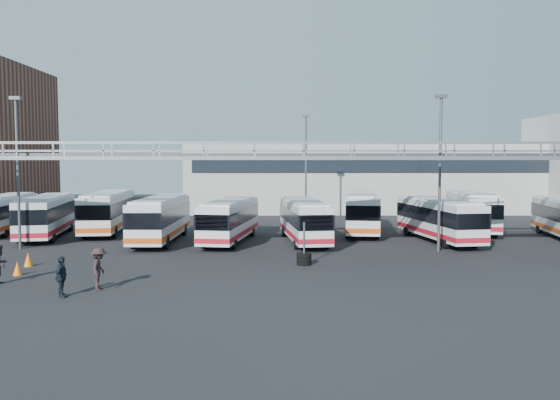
{
  "coord_description": "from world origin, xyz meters",
  "views": [
    {
      "loc": [
        1.47,
        -28.56,
        5.87
      ],
      "look_at": [
        1.56,
        6.0,
        3.46
      ],
      "focal_mm": 35.0,
      "sensor_mm": 36.0,
      "label": 1
    }
  ],
  "objects_px": {
    "bus_2": "(108,210)",
    "pedestrian_c": "(99,269)",
    "bus_4": "(230,219)",
    "cone_right": "(28,259)",
    "bus_8": "(471,209)",
    "cone_left": "(17,268)",
    "bus_6": "(361,211)",
    "bus_7": "(438,218)",
    "light_pole_mid": "(440,164)",
    "bus_1": "(47,214)",
    "bus_5": "(304,219)",
    "light_pole_left": "(18,164)",
    "pedestrian_b": "(0,264)",
    "pedestrian_d": "(61,277)",
    "bus_0": "(5,212)",
    "tire_stack": "(304,258)",
    "light_pole_back": "(306,163)",
    "bus_3": "(161,217)"
  },
  "relations": [
    {
      "from": "bus_2",
      "to": "pedestrian_c",
      "type": "bearing_deg",
      "value": -79.73
    },
    {
      "from": "bus_4",
      "to": "cone_right",
      "type": "relative_size",
      "value": 13.35
    },
    {
      "from": "bus_8",
      "to": "cone_left",
      "type": "relative_size",
      "value": 15.66
    },
    {
      "from": "bus_6",
      "to": "bus_7",
      "type": "height_order",
      "value": "bus_6"
    },
    {
      "from": "bus_4",
      "to": "light_pole_mid",
      "type": "bearing_deg",
      "value": -8.44
    },
    {
      "from": "bus_1",
      "to": "bus_2",
      "type": "distance_m",
      "value": 4.83
    },
    {
      "from": "light_pole_mid",
      "to": "bus_5",
      "type": "relative_size",
      "value": 0.98
    },
    {
      "from": "light_pole_left",
      "to": "pedestrian_b",
      "type": "distance_m",
      "value": 12.35
    },
    {
      "from": "bus_2",
      "to": "pedestrian_d",
      "type": "relative_size",
      "value": 6.3
    },
    {
      "from": "bus_0",
      "to": "pedestrian_c",
      "type": "bearing_deg",
      "value": -62.8
    },
    {
      "from": "bus_5",
      "to": "pedestrian_d",
      "type": "relative_size",
      "value": 5.8
    },
    {
      "from": "bus_1",
      "to": "bus_8",
      "type": "bearing_deg",
      "value": -4.68
    },
    {
      "from": "light_pole_left",
      "to": "bus_2",
      "type": "height_order",
      "value": "light_pole_left"
    },
    {
      "from": "bus_5",
      "to": "cone_left",
      "type": "bearing_deg",
      "value": -149.42
    },
    {
      "from": "light_pole_mid",
      "to": "bus_6",
      "type": "distance_m",
      "value": 10.76
    },
    {
      "from": "pedestrian_d",
      "to": "bus_2",
      "type": "bearing_deg",
      "value": 13.03
    },
    {
      "from": "bus_4",
      "to": "bus_6",
      "type": "relative_size",
      "value": 0.93
    },
    {
      "from": "bus_1",
      "to": "pedestrian_c",
      "type": "distance_m",
      "value": 20.21
    },
    {
      "from": "pedestrian_b",
      "to": "bus_8",
      "type": "bearing_deg",
      "value": -46.53
    },
    {
      "from": "bus_8",
      "to": "tire_stack",
      "type": "xyz_separation_m",
      "value": [
        -14.83,
        -15.06,
        -1.45
      ]
    },
    {
      "from": "light_pole_back",
      "to": "light_pole_left",
      "type": "bearing_deg",
      "value": -145.01
    },
    {
      "from": "bus_7",
      "to": "pedestrian_c",
      "type": "distance_m",
      "value": 25.26
    },
    {
      "from": "light_pole_left",
      "to": "light_pole_mid",
      "type": "xyz_separation_m",
      "value": [
        28.0,
        -1.0,
        0.0
      ]
    },
    {
      "from": "bus_8",
      "to": "pedestrian_c",
      "type": "relative_size",
      "value": 5.75
    },
    {
      "from": "bus_0",
      "to": "pedestrian_c",
      "type": "distance_m",
      "value": 25.07
    },
    {
      "from": "bus_4",
      "to": "bus_6",
      "type": "height_order",
      "value": "bus_6"
    },
    {
      "from": "pedestrian_d",
      "to": "bus_1",
      "type": "bearing_deg",
      "value": 25.33
    },
    {
      "from": "bus_2",
      "to": "tire_stack",
      "type": "relative_size",
      "value": 4.66
    },
    {
      "from": "light_pole_mid",
      "to": "pedestrian_c",
      "type": "distance_m",
      "value": 22.19
    },
    {
      "from": "bus_2",
      "to": "tire_stack",
      "type": "xyz_separation_m",
      "value": [
        15.6,
        -14.31,
        -1.46
      ]
    },
    {
      "from": "bus_3",
      "to": "pedestrian_d",
      "type": "height_order",
      "value": "bus_3"
    },
    {
      "from": "bus_6",
      "to": "pedestrian_d",
      "type": "xyz_separation_m",
      "value": [
        -16.28,
        -21.56,
        -0.96
      ]
    },
    {
      "from": "bus_6",
      "to": "bus_8",
      "type": "bearing_deg",
      "value": 13.22
    },
    {
      "from": "cone_left",
      "to": "cone_right",
      "type": "bearing_deg",
      "value": 102.8
    },
    {
      "from": "cone_left",
      "to": "bus_5",
      "type": "bearing_deg",
      "value": 37.12
    },
    {
      "from": "bus_7",
      "to": "pedestrian_c",
      "type": "relative_size",
      "value": 5.43
    },
    {
      "from": "pedestrian_d",
      "to": "bus_5",
      "type": "bearing_deg",
      "value": -33.88
    },
    {
      "from": "pedestrian_d",
      "to": "tire_stack",
      "type": "height_order",
      "value": "tire_stack"
    },
    {
      "from": "light_pole_left",
      "to": "tire_stack",
      "type": "relative_size",
      "value": 4.2
    },
    {
      "from": "light_pole_mid",
      "to": "tire_stack",
      "type": "relative_size",
      "value": 4.2
    },
    {
      "from": "bus_5",
      "to": "bus_1",
      "type": "bearing_deg",
      "value": 165.68
    },
    {
      "from": "cone_left",
      "to": "pedestrian_b",
      "type": "bearing_deg",
      "value": -85.65
    },
    {
      "from": "pedestrian_c",
      "to": "pedestrian_d",
      "type": "height_order",
      "value": "pedestrian_c"
    },
    {
      "from": "bus_0",
      "to": "bus_7",
      "type": "relative_size",
      "value": 0.98
    },
    {
      "from": "tire_stack",
      "to": "bus_3",
      "type": "bearing_deg",
      "value": 138.09
    },
    {
      "from": "bus_1",
      "to": "cone_left",
      "type": "bearing_deg",
      "value": -83.02
    },
    {
      "from": "bus_0",
      "to": "cone_right",
      "type": "bearing_deg",
      "value": -67.84
    },
    {
      "from": "light_pole_mid",
      "to": "bus_7",
      "type": "bearing_deg",
      "value": 74.01
    },
    {
      "from": "bus_6",
      "to": "cone_left",
      "type": "bearing_deg",
      "value": -132.98
    },
    {
      "from": "pedestrian_d",
      "to": "tire_stack",
      "type": "xyz_separation_m",
      "value": [
        10.88,
        7.47,
        -0.49
      ]
    }
  ]
}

